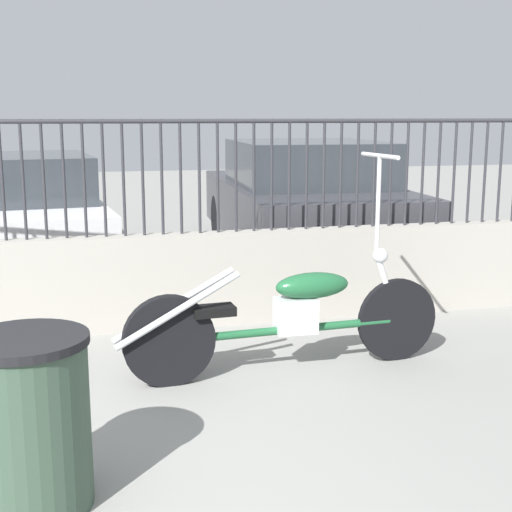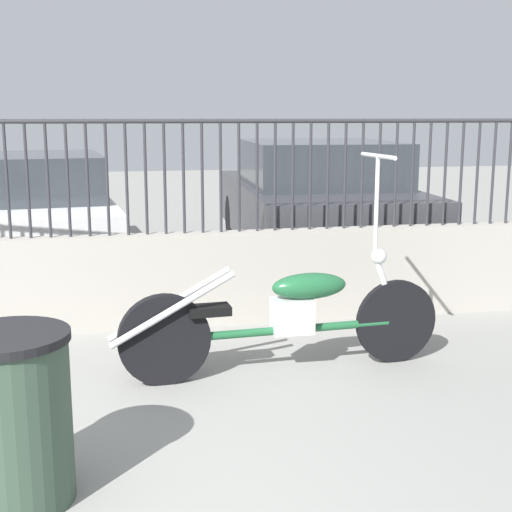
{
  "view_description": "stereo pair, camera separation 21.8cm",
  "coord_description": "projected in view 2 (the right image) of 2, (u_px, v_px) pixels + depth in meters",
  "views": [
    {
      "loc": [
        0.7,
        -2.66,
        1.75
      ],
      "look_at": [
        1.92,
        2.46,
        0.7
      ],
      "focal_mm": 50.0,
      "sensor_mm": 36.0,
      "label": 1
    },
    {
      "loc": [
        0.91,
        -2.71,
        1.75
      ],
      "look_at": [
        1.92,
        2.46,
        0.7
      ],
      "focal_mm": 50.0,
      "sensor_mm": 36.0,
      "label": 2
    }
  ],
  "objects": [
    {
      "name": "low_wall",
      "position": [
        4.0,
        288.0,
        5.66
      ],
      "size": [
        10.64,
        0.18,
        0.79
      ],
      "color": "#9E998E",
      "rests_on": "ground_plane"
    },
    {
      "name": "motorcycle_green",
      "position": [
        273.0,
        316.0,
        4.83
      ],
      "size": [
        2.32,
        0.52,
        1.49
      ],
      "rotation": [
        0.0,
        0.0,
        0.07
      ],
      "color": "black",
      "rests_on": "ground_plane"
    },
    {
      "name": "trash_bin",
      "position": [
        12.0,
        418.0,
        3.21
      ],
      "size": [
        0.56,
        0.56,
        0.8
      ],
      "color": "#334738",
      "rests_on": "ground_plane"
    },
    {
      "name": "car_white",
      "position": [
        32.0,
        210.0,
        8.3
      ],
      "size": [
        2.17,
        4.18,
        1.31
      ],
      "rotation": [
        0.0,
        0.0,
        1.68
      ],
      "color": "black",
      "rests_on": "ground_plane"
    },
    {
      "name": "car_dark_grey",
      "position": [
        316.0,
        200.0,
        8.7
      ],
      "size": [
        2.06,
        4.38,
        1.44
      ],
      "rotation": [
        0.0,
        0.0,
        1.53
      ],
      "color": "black",
      "rests_on": "ground_plane"
    }
  ]
}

